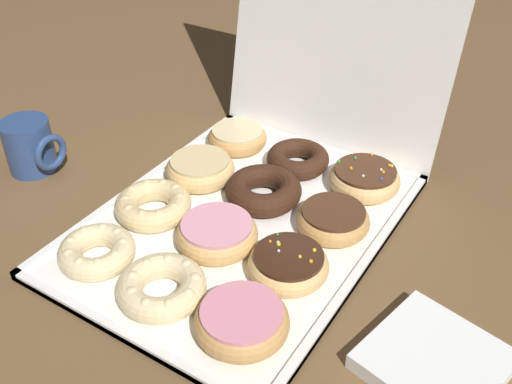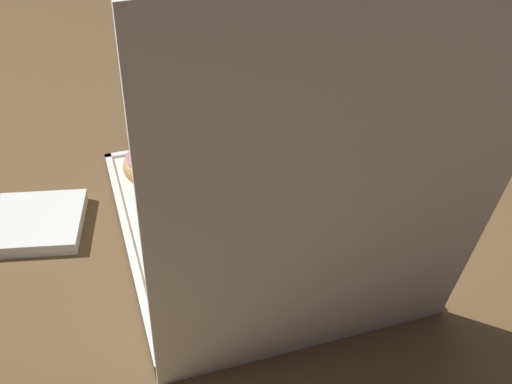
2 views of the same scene
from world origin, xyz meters
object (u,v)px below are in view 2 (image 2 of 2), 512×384
Objects in this scene: cruller_donut_0 at (281,143)px; cruller_donut_3 at (306,178)px; donut_box at (248,222)px; napkin_stack at (37,223)px; chocolate_cake_ring_donut_7 at (259,236)px; pink_frosted_donut_2 at (155,164)px; coffee_mug at (442,143)px; cruller_donut_1 at (217,152)px; chocolate_frosted_donut_8 at (180,249)px; pink_frosted_donut_4 at (236,189)px; glazed_ring_donut_6 at (330,218)px; sprinkle_donut_11 at (201,305)px; sprinkle_donut_5 at (170,202)px; chocolate_cake_ring_donut_10 at (284,286)px; glazed_ring_donut_9 at (367,268)px.

cruller_donut_0 is 0.92× the size of cruller_donut_3.
cruller_donut_3 is (-0.13, -0.06, 0.02)m from donut_box.
napkin_stack is at bearing -16.17° from donut_box.
donut_box is 4.35× the size of chocolate_cake_ring_donut_7.
pink_frosted_donut_2 is 1.15× the size of coffee_mug.
donut_box is 0.19m from cruller_donut_1.
donut_box is 0.40m from coffee_mug.
cruller_donut_3 is 1.08× the size of chocolate_frosted_donut_8.
pink_frosted_donut_4 is 0.34m from napkin_stack.
glazed_ring_donut_6 is 0.28m from sprinkle_donut_11.
sprinkle_donut_5 is (0.12, -0.06, 0.02)m from donut_box.
cruller_donut_0 reaches higher than napkin_stack.
cruller_donut_0 is 0.30m from coffee_mug.
pink_frosted_donut_4 is 0.12m from sprinkle_donut_5.
pink_frosted_donut_4 is 1.03× the size of sprinkle_donut_11.
coffee_mug is (-0.52, 0.00, 0.02)m from sprinkle_donut_5.
glazed_ring_donut_6 reaches higher than chocolate_cake_ring_donut_10.
coffee_mug is at bearing -167.36° from chocolate_frosted_donut_8.
cruller_donut_0 is 0.24m from glazed_ring_donut_6.
glazed_ring_donut_9 is 0.25m from sprinkle_donut_11.
glazed_ring_donut_6 is 1.07× the size of chocolate_cake_ring_donut_10.
chocolate_frosted_donut_8 is (0.01, 0.12, -0.00)m from sprinkle_donut_5.
chocolate_frosted_donut_8 is 0.12m from sprinkle_donut_11.
chocolate_cake_ring_donut_7 reaches higher than donut_box.
pink_frosted_donut_4 is at bearing -89.96° from chocolate_cake_ring_donut_10.
cruller_donut_0 is at bearing -124.13° from sprinkle_donut_11.
chocolate_cake_ring_donut_7 is at bearing 63.36° from cruller_donut_0.
glazed_ring_donut_9 is (-0.01, 0.12, -0.00)m from glazed_ring_donut_6.
napkin_stack is at bearing -36.72° from chocolate_frosted_donut_8.
pink_frosted_donut_4 is at bearing -116.57° from sprinkle_donut_11.
coffee_mug is (-0.27, -0.00, 0.02)m from cruller_donut_3.
pink_frosted_donut_2 is 1.01× the size of glazed_ring_donut_6.
napkin_stack is (0.22, 0.08, -0.02)m from pink_frosted_donut_2.
cruller_donut_1 is at bearing -132.91° from sprinkle_donut_5.
sprinkle_donut_5 reaches higher than glazed_ring_donut_9.
glazed_ring_donut_9 is 1.00× the size of chocolate_cake_ring_donut_10.
sprinkle_donut_11 reaches higher than chocolate_cake_ring_donut_7.
chocolate_frosted_donut_8 is 0.29m from glazed_ring_donut_9.
pink_frosted_donut_2 reaches higher than glazed_ring_donut_9.
sprinkle_donut_5 is 0.22m from napkin_stack.
cruller_donut_3 is at bearing 153.15° from pink_frosted_donut_2.
glazed_ring_donut_6 reaches higher than cruller_donut_3.
chocolate_frosted_donut_8 is at bearing 143.28° from napkin_stack.
chocolate_cake_ring_donut_7 is at bearing 153.88° from napkin_stack.
chocolate_cake_ring_donut_7 is 0.37m from napkin_stack.
cruller_donut_3 is 0.35m from sprinkle_donut_11.
cruller_donut_1 is 1.09× the size of chocolate_cake_ring_donut_10.
sprinkle_donut_5 is 0.17m from chocolate_cake_ring_donut_7.
pink_frosted_donut_2 is at bearing -90.43° from sprinkle_donut_11.
pink_frosted_donut_2 is 0.12m from sprinkle_donut_5.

